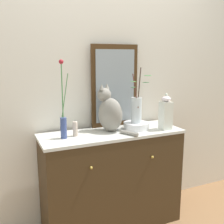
# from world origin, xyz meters

# --- Properties ---
(ground_plane) EXTENTS (6.00, 6.00, 0.00)m
(ground_plane) POSITION_xyz_m (0.00, 0.00, 0.00)
(ground_plane) COLOR olive
(wall_back) EXTENTS (4.40, 0.08, 2.60)m
(wall_back) POSITION_xyz_m (0.00, 0.30, 1.30)
(wall_back) COLOR silver
(wall_back) RESTS_ON ground_plane
(sideboard) EXTENTS (1.27, 0.46, 0.90)m
(sideboard) POSITION_xyz_m (0.00, -0.00, 0.45)
(sideboard) COLOR #3B2916
(sideboard) RESTS_ON ground_plane
(mirror_leaning) EXTENTS (0.46, 0.03, 0.76)m
(mirror_leaning) POSITION_xyz_m (0.12, 0.20, 1.28)
(mirror_leaning) COLOR #402712
(mirror_leaning) RESTS_ON sideboard
(cat_sitting) EXTENTS (0.28, 0.41, 0.42)m
(cat_sitting) POSITION_xyz_m (-0.01, 0.04, 1.07)
(cat_sitting) COLOR gray
(cat_sitting) RESTS_ON sideboard
(vase_slim_green) EXTENTS (0.08, 0.05, 0.63)m
(vase_slim_green) POSITION_xyz_m (-0.43, -0.01, 1.05)
(vase_slim_green) COLOR #394A83
(vase_slim_green) RESTS_ON sideboard
(bowl_porcelain) EXTENTS (0.23, 0.23, 0.06)m
(bowl_porcelain) POSITION_xyz_m (0.24, -0.00, 0.93)
(bowl_porcelain) COLOR white
(bowl_porcelain) RESTS_ON sideboard
(vase_glass_clear) EXTENTS (0.23, 0.12, 0.50)m
(vase_glass_clear) POSITION_xyz_m (0.24, -0.00, 1.09)
(vase_glass_clear) COLOR silver
(vase_glass_clear) RESTS_ON bowl_porcelain
(jar_lidded_porcelain) EXTENTS (0.09, 0.09, 0.33)m
(jar_lidded_porcelain) POSITION_xyz_m (0.48, -0.11, 1.05)
(jar_lidded_porcelain) COLOR silver
(jar_lidded_porcelain) RESTS_ON sideboard
(candle_pillar) EXTENTS (0.04, 0.04, 0.13)m
(candle_pillar) POSITION_xyz_m (-0.33, 0.01, 0.96)
(candle_pillar) COLOR #C7B1A0
(candle_pillar) RESTS_ON sideboard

